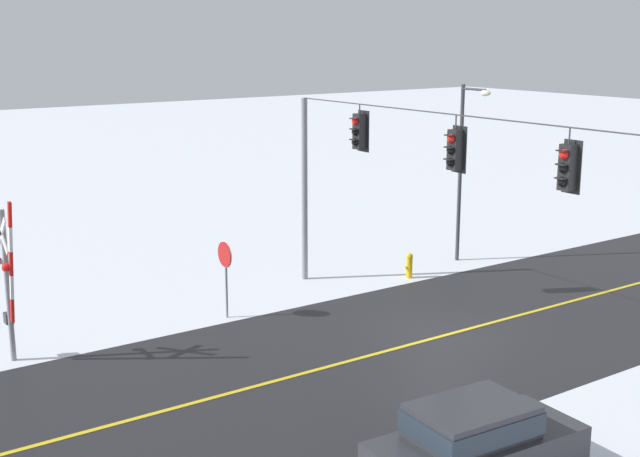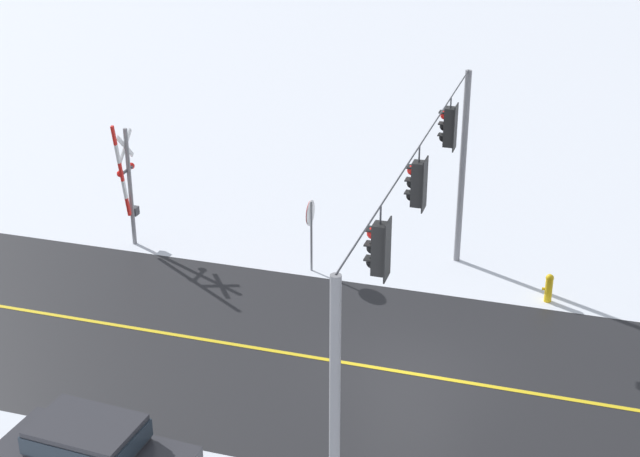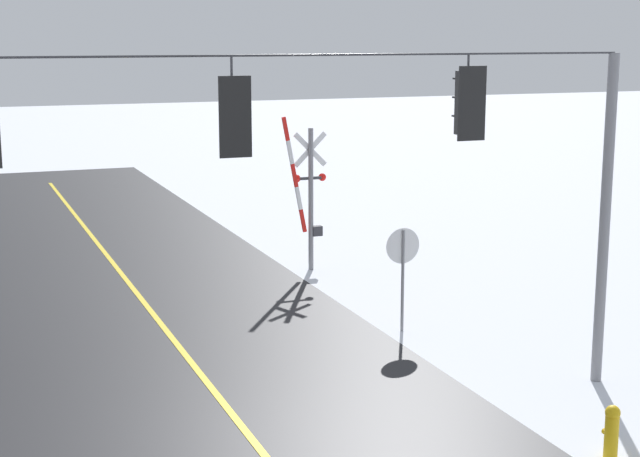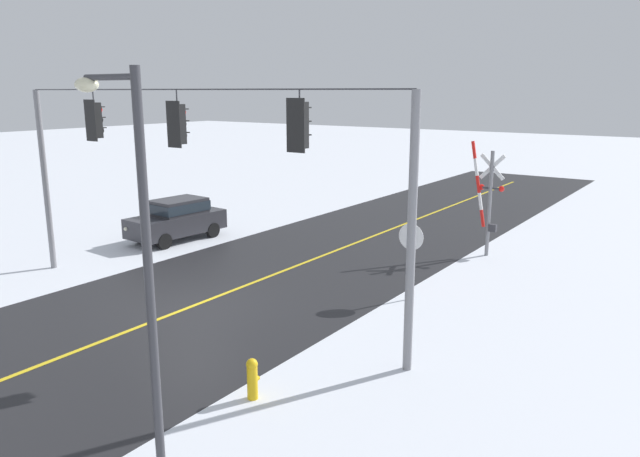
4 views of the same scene
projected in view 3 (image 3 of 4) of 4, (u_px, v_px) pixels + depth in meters
The scene contains 5 objects.
ground_plane at pixel (246, 433), 16.30m from camera, with size 160.00×160.00×0.00m, color silver.
signal_span at pixel (242, 181), 15.48m from camera, with size 14.20×0.47×6.22m.
stop_sign at pixel (403, 256), 21.59m from camera, with size 0.80×0.09×2.35m.
railroad_crossing at pixel (309, 191), 27.22m from camera, with size 1.33×0.31×4.33m.
fire_hydrant at pixel (612, 430), 15.23m from camera, with size 0.24×0.31×0.88m.
Camera 3 is at (4.40, 14.73, 6.52)m, focal length 54.95 mm.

